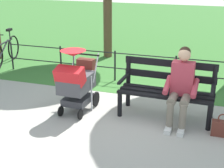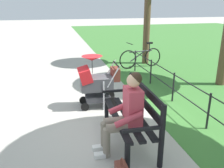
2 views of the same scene
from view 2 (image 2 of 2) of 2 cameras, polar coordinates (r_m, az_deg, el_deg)
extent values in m
plane|color=#ADA89E|center=(4.82, 0.90, -8.77)|extent=(60.00, 60.00, 0.00)
cube|color=black|center=(4.05, 6.05, -7.39)|extent=(1.60, 0.15, 0.04)
cube|color=black|center=(4.00, 3.58, -7.66)|extent=(1.60, 0.15, 0.04)
cube|color=black|center=(3.96, 1.04, -7.91)|extent=(1.60, 0.15, 0.04)
cube|color=black|center=(3.99, 7.53, -4.40)|extent=(1.60, 0.09, 0.12)
cube|color=black|center=(3.90, 7.67, -1.29)|extent=(1.60, 0.09, 0.12)
cylinder|color=black|center=(3.45, 3.61, -16.76)|extent=(0.08, 0.08, 0.45)
cylinder|color=black|center=(3.46, 11.57, -12.12)|extent=(0.08, 0.08, 0.95)
cube|color=black|center=(3.29, 7.18, -10.48)|extent=(0.07, 0.56, 0.04)
cylinder|color=black|center=(4.72, -1.28, -6.39)|extent=(0.08, 0.08, 0.45)
cylinder|color=black|center=(4.72, 4.44, -3.10)|extent=(0.08, 0.08, 0.95)
cube|color=black|center=(4.60, 1.13, -1.59)|extent=(0.07, 0.56, 0.04)
cylinder|color=slate|center=(3.63, 1.85, -10.16)|extent=(0.15, 0.40, 0.14)
cylinder|color=slate|center=(3.81, 1.12, -8.74)|extent=(0.15, 0.40, 0.14)
cylinder|color=slate|center=(3.72, -1.27, -13.65)|extent=(0.11, 0.11, 0.47)
cylinder|color=slate|center=(3.88, -1.84, -12.10)|extent=(0.11, 0.11, 0.47)
cube|color=silver|center=(3.82, -2.48, -16.31)|extent=(0.11, 0.22, 0.07)
cube|color=silver|center=(3.98, -2.98, -14.69)|extent=(0.11, 0.22, 0.07)
cube|color=#B23847|center=(3.65, 4.89, -5.18)|extent=(0.37, 0.23, 0.56)
cylinder|color=#B23847|center=(3.47, 3.98, -8.31)|extent=(0.10, 0.43, 0.23)
cylinder|color=#B23847|center=(3.85, 2.19, -5.41)|extent=(0.10, 0.43, 0.23)
sphere|color=tan|center=(3.51, 5.07, 0.80)|extent=(0.20, 0.20, 0.20)
sphere|color=black|center=(3.51, 5.55, 1.30)|extent=(0.19, 0.19, 0.19)
cylinder|color=black|center=(5.29, 0.21, -4.52)|extent=(0.04, 0.28, 0.28)
cylinder|color=black|center=(5.70, -0.78, -2.74)|extent=(0.04, 0.28, 0.28)
cylinder|color=black|center=(5.26, -6.31, -5.37)|extent=(0.04, 0.18, 0.18)
cylinder|color=black|center=(5.61, -6.73, -3.82)|extent=(0.04, 0.18, 0.18)
cube|color=#38383D|center=(5.41, -3.42, -3.06)|extent=(0.44, 0.53, 0.12)
cylinder|color=silver|center=(5.18, -1.95, -2.82)|extent=(0.03, 0.03, 0.65)
cylinder|color=silver|center=(5.60, -2.79, -1.13)|extent=(0.03, 0.03, 0.65)
cube|color=#47474C|center=(5.30, -3.70, 0.24)|extent=(0.48, 0.69, 0.28)
cube|color=red|center=(5.21, -6.36, 2.15)|extent=(0.49, 0.32, 0.33)
cylinder|color=black|center=(5.27, 0.96, 4.69)|extent=(0.52, 0.05, 0.03)
cylinder|color=silver|center=(5.08, 0.44, 1.83)|extent=(0.03, 0.30, 0.49)
cylinder|color=silver|center=(5.51, -0.61, 3.19)|extent=(0.03, 0.30, 0.49)
cone|color=red|center=(5.14, -4.71, 6.00)|extent=(0.45, 0.45, 0.10)
cylinder|color=black|center=(5.18, -4.66, 4.06)|extent=(0.01, 0.01, 0.30)
cube|color=brown|center=(5.32, 0.74, 2.38)|extent=(0.32, 0.17, 0.28)
torus|color=brown|center=(3.22, 2.52, -18.22)|extent=(0.16, 0.02, 0.16)
cylinder|color=black|center=(4.74, 21.68, -5.98)|extent=(0.04, 0.04, 0.70)
cylinder|color=black|center=(5.80, 14.17, -0.74)|extent=(0.04, 0.04, 0.70)
cylinder|color=black|center=(6.96, 9.08, 2.84)|extent=(0.04, 0.04, 0.70)
cylinder|color=black|center=(8.18, 5.45, 5.36)|extent=(0.04, 0.04, 0.70)
cylinder|color=black|center=(5.16, 17.86, 0.00)|extent=(6.74, 0.02, 0.02)
cylinder|color=black|center=(5.27, 17.48, -3.61)|extent=(6.74, 0.02, 0.02)
cylinder|color=brown|center=(9.19, 8.17, 13.76)|extent=(0.24, 0.24, 2.93)
torus|color=black|center=(8.47, 3.78, 5.72)|extent=(0.16, 0.66, 0.66)
torus|color=black|center=(8.97, 9.48, 6.24)|extent=(0.16, 0.66, 0.66)
cylinder|color=#232328|center=(8.66, 6.77, 7.61)|extent=(0.20, 0.89, 0.04)
cylinder|color=#232328|center=(8.63, 6.16, 6.59)|extent=(0.15, 0.62, 0.38)
cylinder|color=#232328|center=(8.82, 8.77, 8.39)|extent=(0.03, 0.03, 0.30)
cube|color=black|center=(8.79, 8.83, 9.48)|extent=(0.13, 0.21, 0.06)
cylinder|color=black|center=(8.38, 4.17, 9.42)|extent=(0.44, 0.10, 0.02)
camera|label=1|loc=(4.86, -72.27, 9.44)|focal=52.28mm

